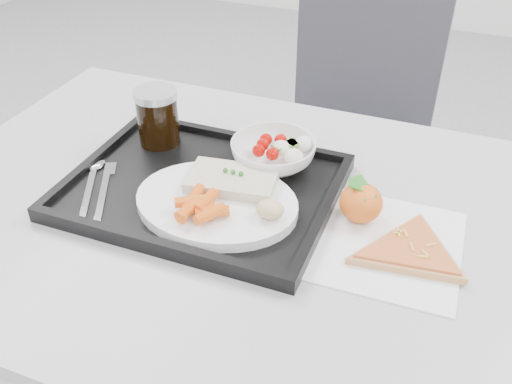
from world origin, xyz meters
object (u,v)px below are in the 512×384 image
tangerine (361,203)px  cola_glass (158,116)px  pizza_slice (410,251)px  chair (353,120)px  salad_bowl (273,153)px  dinner_plate (217,203)px  table (256,243)px  tray (203,189)px

tangerine → cola_glass: bearing=168.9°
pizza_slice → chair: bearing=107.9°
cola_glass → salad_bowl: bearing=0.8°
chair → dinner_plate: 0.82m
pizza_slice → table: bearing=176.3°
dinner_plate → tangerine: bearing=17.8°
chair → table: bearing=-90.4°
salad_bowl → pizza_slice: size_ratio=0.54×
tangerine → dinner_plate: bearing=-162.2°
pizza_slice → dinner_plate: bearing=-177.6°
chair → dinner_plate: chair is taller
tangerine → pizza_slice: 0.11m
chair → tangerine: 0.77m
tray → tangerine: 0.27m
table → salad_bowl: (-0.02, 0.12, 0.11)m
table → cola_glass: 0.31m
table → pizza_slice: (0.25, -0.02, 0.08)m
tray → cola_glass: (-0.14, 0.10, 0.06)m
dinner_plate → salad_bowl: (0.04, 0.15, 0.01)m
table → pizza_slice: pizza_slice is taller
dinner_plate → salad_bowl: salad_bowl is taller
dinner_plate → cola_glass: cola_glass is taller
salad_bowl → pizza_slice: salad_bowl is taller
salad_bowl → cola_glass: bearing=-179.2°
chair → cola_glass: 0.74m
salad_bowl → tray: bearing=-130.2°
pizza_slice → tangerine: bearing=147.6°
cola_glass → tangerine: cola_glass is taller
dinner_plate → pizza_slice: bearing=2.4°
chair → cola_glass: bearing=-111.5°
chair → salad_bowl: 0.68m
table → tangerine: size_ratio=13.43×
chair → tray: bearing=-98.5°
tray → chair: bearing=81.5°
table → tangerine: 0.20m
dinner_plate → salad_bowl: bearing=74.8°
dinner_plate → tangerine: size_ratio=3.02×
table → dinner_plate: bearing=-152.9°
table → dinner_plate: dinner_plate is taller
salad_bowl → cola_glass: size_ratio=1.41×
table → tangerine: bearing=14.2°
tangerine → pizza_slice: size_ratio=0.31×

